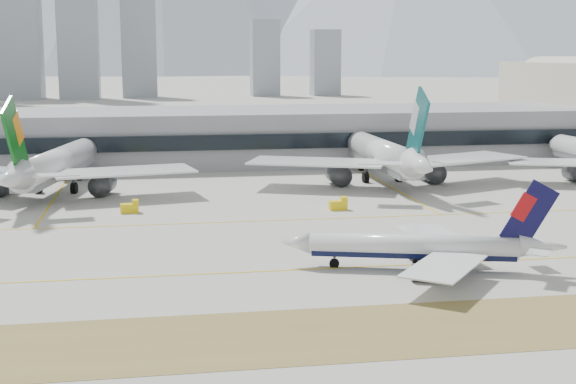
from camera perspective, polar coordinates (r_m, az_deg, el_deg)
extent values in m
plane|color=#AAA79F|center=(121.34, -1.39, -5.01)|extent=(3000.00, 3000.00, 0.00)
cube|color=olive|center=(91.19, 1.51, -10.10)|extent=(360.00, 18.00, 0.06)
cube|color=yellow|center=(116.55, -1.04, -5.62)|extent=(360.00, 0.45, 0.04)
cube|color=yellow|center=(150.29, -3.02, -2.10)|extent=(360.00, 0.45, 0.04)
cylinder|color=white|center=(117.69, 8.86, -3.79)|extent=(29.59, 11.55, 3.27)
cube|color=black|center=(117.90, 8.85, -4.22)|extent=(28.88, 10.92, 1.47)
cone|color=white|center=(118.28, 0.48, -3.61)|extent=(5.30, 4.42, 3.27)
cone|color=white|center=(119.70, 17.65, -3.72)|extent=(7.29, 5.01, 3.27)
cube|color=white|center=(126.81, 10.46, -3.08)|extent=(8.93, 16.75, 0.20)
cube|color=white|center=(123.48, 16.73, -3.14)|extent=(3.03, 4.65, 0.13)
cylinder|color=#3F4247|center=(124.19, 9.75, -4.18)|extent=(5.47, 3.75, 2.45)
cube|color=#3F4247|center=(123.96, 9.76, -3.74)|extent=(2.06, 0.82, 1.14)
cube|color=white|center=(109.26, 11.04, -5.19)|extent=(15.78, 17.21, 0.20)
cube|color=white|center=(115.35, 17.44, -4.08)|extent=(4.98, 5.41, 0.13)
cylinder|color=#3F4247|center=(112.52, 10.05, -5.67)|extent=(5.47, 3.75, 2.45)
cube|color=#3F4247|center=(112.27, 10.06, -5.19)|extent=(2.06, 0.82, 1.14)
cube|color=#0B093C|center=(118.37, 16.78, -1.56)|extent=(7.82, 2.56, 10.23)
cube|color=#B00B12|center=(118.02, 16.41, -1.03)|extent=(3.60, 1.37, 4.38)
cylinder|color=#3F4247|center=(118.43, 3.31, -4.91)|extent=(0.39, 0.39, 1.96)
cylinder|color=black|center=(118.54, 3.31, -5.10)|extent=(1.57, 0.96, 1.47)
cylinder|color=#3F4247|center=(116.31, 9.27, -5.30)|extent=(0.39, 0.39, 1.96)
cylinder|color=black|center=(116.42, 9.27, -5.49)|extent=(1.57, 0.96, 1.47)
cylinder|color=#3F4247|center=(120.41, 9.19, -4.77)|extent=(0.39, 0.39, 1.96)
cylinder|color=black|center=(120.52, 9.19, -4.96)|extent=(1.57, 0.96, 1.47)
cylinder|color=white|center=(187.92, -16.11, 2.03)|extent=(14.68, 47.08, 6.18)
cube|color=slate|center=(188.15, -16.09, 1.52)|extent=(13.60, 45.99, 2.78)
cone|color=white|center=(213.61, -14.01, 3.03)|extent=(7.39, 8.16, 6.18)
cone|color=white|center=(161.03, -19.08, 0.90)|extent=(7.99, 11.35, 6.18)
cube|color=white|center=(177.19, -11.58, 1.46)|extent=(31.78, 19.20, 0.37)
cube|color=white|center=(160.21, -16.16, 1.18)|extent=(9.17, 5.62, 0.25)
cylinder|color=#3F4247|center=(181.96, -13.04, 0.54)|extent=(5.99, 8.51, 4.64)
cube|color=#3F4247|center=(181.67, -13.06, 1.12)|extent=(1.05, 3.28, 2.16)
cylinder|color=#3F4247|center=(188.61, -19.62, 0.54)|extent=(5.99, 8.51, 4.64)
cube|color=#3F4247|center=(188.34, -19.65, 1.10)|extent=(1.05, 3.28, 2.16)
cube|color=#0C5514|center=(163.15, -18.84, 3.63)|extent=(2.93, 12.81, 16.58)
cube|color=orange|center=(164.20, -18.72, 4.30)|extent=(1.74, 5.85, 7.10)
cylinder|color=#3F4247|center=(205.47, -14.60, 1.35)|extent=(0.74, 0.74, 3.71)
cylinder|color=black|center=(205.58, -14.60, 1.13)|extent=(1.58, 2.93, 2.78)
cylinder|color=#3F4247|center=(188.63, -17.32, 0.48)|extent=(0.74, 0.74, 3.71)
cylinder|color=black|center=(188.75, -17.31, 0.25)|extent=(1.58, 2.93, 2.78)
cylinder|color=#3F4247|center=(186.26, -14.97, 0.48)|extent=(0.74, 0.74, 3.71)
cylinder|color=black|center=(186.38, -14.96, 0.24)|extent=(1.58, 2.93, 2.78)
cylinder|color=white|center=(197.57, 6.64, 2.81)|extent=(6.70, 48.99, 6.48)
cube|color=slate|center=(197.80, 6.63, 2.30)|extent=(5.72, 48.01, 2.91)
cone|color=white|center=(224.60, 4.60, 3.69)|extent=(6.51, 7.51, 6.48)
cone|color=white|center=(169.23, 9.50, 1.84)|extent=(6.53, 10.91, 6.48)
cube|color=white|center=(196.68, 12.12, 2.34)|extent=(34.17, 24.96, 0.39)
cube|color=white|center=(173.99, 11.90, 2.15)|extent=(10.10, 7.36, 0.26)
cylinder|color=#3F4247|center=(198.08, 10.17, 1.42)|extent=(4.89, 8.18, 4.86)
cube|color=#3F4247|center=(197.81, 10.19, 1.98)|extent=(0.50, 3.40, 2.27)
cube|color=white|center=(186.52, 2.09, 2.16)|extent=(34.15, 24.75, 0.39)
cube|color=white|center=(168.52, 6.57, 2.05)|extent=(10.09, 7.30, 0.26)
cylinder|color=#3F4247|center=(191.42, 3.59, 1.26)|extent=(4.89, 8.18, 4.86)
cube|color=#3F4247|center=(191.14, 3.60, 1.84)|extent=(0.50, 3.40, 2.27)
cube|color=#135457|center=(171.55, 9.19, 4.55)|extent=(0.64, 13.54, 17.37)
cube|color=#B3B6BD|center=(172.67, 9.07, 5.21)|extent=(0.74, 6.11, 7.43)
cylinder|color=#3F4247|center=(215.99, 5.22, 2.05)|extent=(0.78, 0.78, 3.89)
cylinder|color=black|center=(216.10, 5.22, 1.84)|extent=(1.15, 2.92, 2.91)
cylinder|color=#3F4247|center=(195.83, 5.54, 1.24)|extent=(0.78, 0.78, 3.89)
cylinder|color=black|center=(195.95, 5.53, 1.01)|extent=(1.15, 2.92, 2.91)
cylinder|color=#3F4247|center=(198.21, 7.88, 1.30)|extent=(0.78, 0.78, 3.89)
cylinder|color=black|center=(198.33, 7.88, 1.07)|extent=(1.15, 2.92, 2.91)
cone|color=white|center=(236.58, 18.39, 3.31)|extent=(5.98, 6.81, 5.64)
cube|color=white|center=(202.64, 19.12, 2.01)|extent=(29.65, 20.55, 0.34)
cylinder|color=#3F4247|center=(230.02, 19.39, 1.95)|extent=(0.68, 0.68, 3.39)
cylinder|color=black|center=(230.11, 19.38, 1.77)|extent=(1.12, 2.59, 2.54)
cube|color=gray|center=(232.89, -5.44, 3.99)|extent=(280.00, 42.00, 15.00)
cube|color=black|center=(211.53, -5.02, 3.53)|extent=(280.00, 1.20, 4.00)
cube|color=beige|center=(281.70, 17.26, 5.95)|extent=(2.00, 57.00, 27.90)
cube|color=yellow|center=(161.19, -11.20, -1.14)|extent=(3.50, 2.00, 1.80)
cube|color=yellow|center=(160.93, -10.79, -0.71)|extent=(1.20, 1.80, 1.00)
cylinder|color=black|center=(160.55, -11.63, -1.40)|extent=(0.70, 0.30, 0.70)
cylinder|color=black|center=(162.12, -11.61, -1.29)|extent=(0.70, 0.30, 0.70)
cylinder|color=black|center=(160.47, -10.78, -1.38)|extent=(0.70, 0.30, 0.70)
cylinder|color=black|center=(162.04, -10.77, -1.27)|extent=(0.70, 0.30, 0.70)
cube|color=yellow|center=(161.45, 3.57, -0.95)|extent=(3.50, 2.00, 1.80)
cube|color=yellow|center=(161.50, 3.99, -0.52)|extent=(1.20, 1.80, 1.00)
cylinder|color=black|center=(160.53, 3.22, -1.21)|extent=(0.70, 0.30, 0.70)
cylinder|color=black|center=(162.06, 3.09, -1.11)|extent=(0.70, 0.30, 0.70)
cylinder|color=black|center=(161.07, 4.05, -1.18)|extent=(0.70, 0.30, 0.70)
cylinder|color=black|center=(162.59, 3.92, -1.08)|extent=(0.70, 0.30, 0.70)
cube|color=gray|center=(577.97, -18.66, 10.23)|extent=(30.00, 27.00, 80.00)
cube|color=gray|center=(568.67, -14.76, 11.95)|extent=(26.00, 23.40, 110.00)
cube|color=gray|center=(581.17, -10.55, 10.08)|extent=(24.00, 21.60, 70.00)
cube|color=gray|center=(591.76, -1.65, 9.50)|extent=(20.00, 18.00, 55.00)
cube|color=gray|center=(599.65, 2.67, 9.17)|extent=(20.00, 18.00, 48.00)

